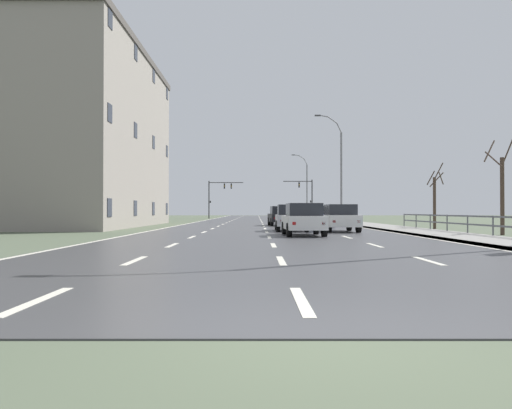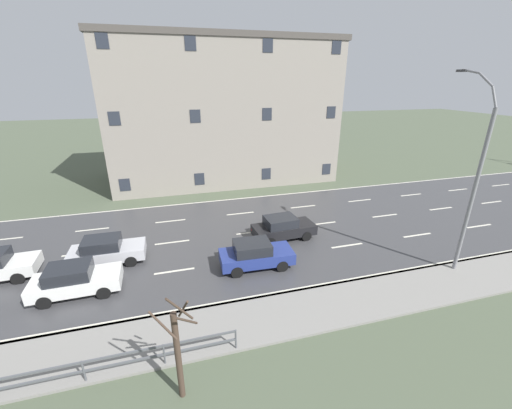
% 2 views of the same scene
% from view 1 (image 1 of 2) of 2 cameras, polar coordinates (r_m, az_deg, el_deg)
% --- Properties ---
extents(ground_plane, '(160.00, 160.00, 0.12)m').
position_cam_1_polar(ground_plane, '(52.79, 0.86, -2.08)').
color(ground_plane, '#4C5642').
extents(road_asphalt_strip, '(14.00, 120.00, 0.03)m').
position_cam_1_polar(road_asphalt_strip, '(64.78, 0.74, -1.76)').
color(road_asphalt_strip, '#3D3D3F').
rests_on(road_asphalt_strip, ground).
extents(sidewalk_right, '(3.00, 120.00, 0.12)m').
position_cam_1_polar(sidewalk_right, '(65.41, 8.15, -1.70)').
color(sidewalk_right, gray).
rests_on(sidewalk_right, ground).
extents(guardrail, '(0.07, 26.98, 1.00)m').
position_cam_1_polar(guardrail, '(24.75, 25.20, -1.81)').
color(guardrail, '#515459').
rests_on(guardrail, ground).
extents(street_lamp_midground, '(2.65, 0.24, 10.48)m').
position_cam_1_polar(street_lamp_midground, '(49.64, 9.53, 3.82)').
color(street_lamp_midground, slate).
rests_on(street_lamp_midground, ground).
extents(street_lamp_distant, '(2.56, 0.24, 10.28)m').
position_cam_1_polar(street_lamp_distant, '(82.24, 5.82, 1.96)').
color(street_lamp_distant, slate).
rests_on(street_lamp_distant, ground).
extents(traffic_signal_right, '(4.45, 0.36, 5.92)m').
position_cam_1_polar(traffic_signal_right, '(77.49, 5.93, 1.26)').
color(traffic_signal_right, '#38383A').
rests_on(traffic_signal_right, ground).
extents(traffic_signal_left, '(5.41, 0.36, 5.83)m').
position_cam_1_polar(traffic_signal_left, '(79.17, -4.09, 1.35)').
color(traffic_signal_left, '#38383A').
rests_on(traffic_signal_left, ground).
extents(car_far_right, '(1.87, 4.11, 1.57)m').
position_cam_1_polar(car_far_right, '(30.19, 4.15, -1.47)').
color(car_far_right, '#B7B7BC').
rests_on(car_far_right, ground).
extents(car_distant, '(1.97, 4.17, 1.57)m').
position_cam_1_polar(car_distant, '(38.56, 7.42, -1.30)').
color(car_distant, navy).
rests_on(car_distant, ground).
extents(car_near_right, '(1.94, 4.16, 1.57)m').
position_cam_1_polar(car_near_right, '(24.67, 5.53, -1.65)').
color(car_near_right, silver).
rests_on(car_near_right, ground).
extents(car_near_left, '(1.90, 4.13, 1.57)m').
position_cam_1_polar(car_near_left, '(29.44, 9.55, -1.49)').
color(car_near_left, silver).
rests_on(car_near_left, ground).
extents(car_far_left, '(2.02, 4.20, 1.57)m').
position_cam_1_polar(car_far_left, '(41.00, 2.98, -1.27)').
color(car_far_left, black).
rests_on(car_far_left, ground).
extents(brick_building, '(10.58, 22.25, 13.76)m').
position_cam_1_polar(brick_building, '(42.64, -18.97, 6.99)').
color(brick_building, gray).
rests_on(brick_building, ground).
extents(bare_tree_near, '(1.42, 1.73, 4.90)m').
position_cam_1_polar(bare_tree_near, '(28.15, 25.99, 1.41)').
color(bare_tree_near, '#423328').
rests_on(bare_tree_near, ground).
extents(bare_tree_mid, '(1.13, 1.40, 4.41)m').
position_cam_1_polar(bare_tree_mid, '(35.78, 19.59, 0.57)').
color(bare_tree_mid, '#423328').
rests_on(bare_tree_mid, ground).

